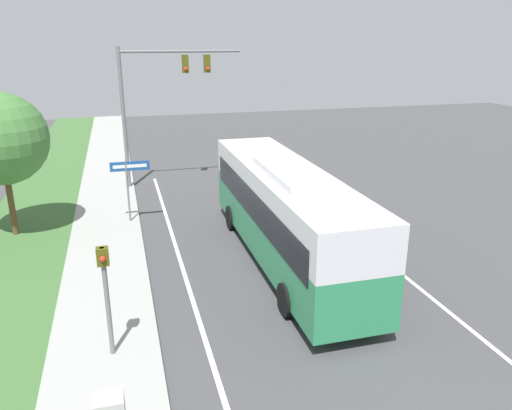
{
  "coord_description": "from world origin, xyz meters",
  "views": [
    {
      "loc": [
        -5.37,
        -13.27,
        7.68
      ],
      "look_at": [
        -0.73,
        3.45,
        1.87
      ],
      "focal_mm": 35.0,
      "sensor_mm": 36.0,
      "label": 1
    }
  ],
  "objects_px": {
    "bus": "(285,209)",
    "pedestrian_signal": "(106,284)",
    "street_sign": "(129,178)",
    "signal_gantry": "(157,90)"
  },
  "relations": [
    {
      "from": "bus",
      "to": "pedestrian_signal",
      "type": "bearing_deg",
      "value": -144.19
    },
    {
      "from": "signal_gantry",
      "to": "street_sign",
      "type": "height_order",
      "value": "signal_gantry"
    },
    {
      "from": "pedestrian_signal",
      "to": "street_sign",
      "type": "relative_size",
      "value": 1.07
    },
    {
      "from": "pedestrian_signal",
      "to": "signal_gantry",
      "type": "bearing_deg",
      "value": 79.96
    },
    {
      "from": "signal_gantry",
      "to": "pedestrian_signal",
      "type": "bearing_deg",
      "value": -100.04
    },
    {
      "from": "bus",
      "to": "signal_gantry",
      "type": "distance_m",
      "value": 11.86
    },
    {
      "from": "pedestrian_signal",
      "to": "street_sign",
      "type": "bearing_deg",
      "value": 84.9
    },
    {
      "from": "bus",
      "to": "pedestrian_signal",
      "type": "distance_m",
      "value": 7.45
    },
    {
      "from": "bus",
      "to": "pedestrian_signal",
      "type": "xyz_separation_m",
      "value": [
        -6.04,
        -4.36,
        0.06
      ]
    },
    {
      "from": "bus",
      "to": "pedestrian_signal",
      "type": "height_order",
      "value": "bus"
    }
  ]
}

